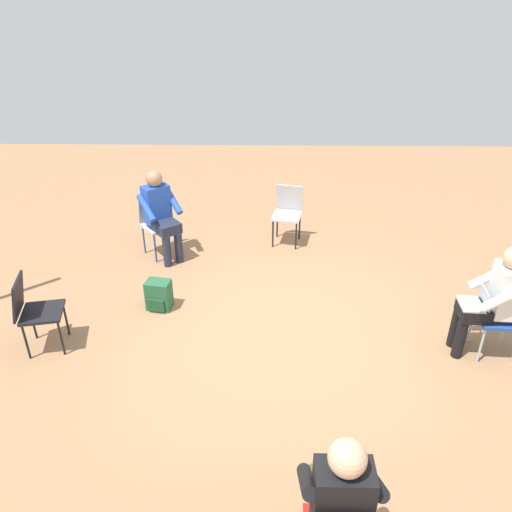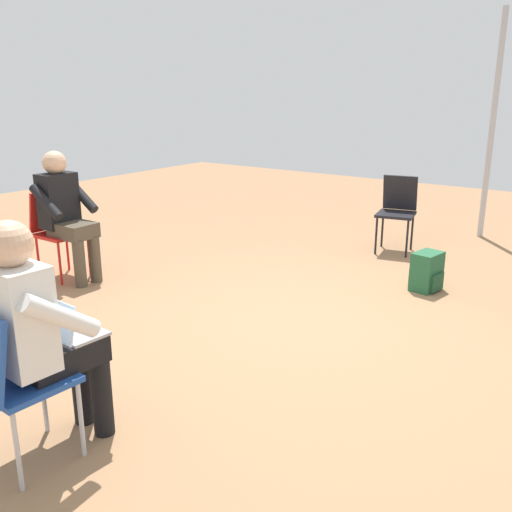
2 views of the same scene
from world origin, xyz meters
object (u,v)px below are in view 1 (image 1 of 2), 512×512
object	(u,v)px
chair_west	(34,308)
person_with_laptop	(494,296)
chair_north	(288,210)
chair_east	(507,314)
person_in_blue	(160,211)
backpack_near_laptop_user	(159,296)
person_in_black	(339,494)
chair_northwest	(156,220)

from	to	relation	value
chair_west	person_with_laptop	size ratio (longest dim) A/B	0.69
chair_north	chair_east	world-z (taller)	same
chair_west	person_in_blue	xyz separation A→B (m)	(0.94, 2.02, 0.20)
person_in_blue	chair_north	bearing A→B (deg)	157.88
person_with_laptop	backpack_near_laptop_user	xyz separation A→B (m)	(-3.50, 0.75, -0.53)
chair_north	person_with_laptop	world-z (taller)	person_with_laptop
chair_north	person_with_laptop	bearing A→B (deg)	139.31
backpack_near_laptop_user	person_in_black	bearing A→B (deg)	-60.02
chair_west	person_in_black	world-z (taller)	person_in_black
chair_northwest	chair_north	bearing A→B (deg)	153.20
chair_east	person_in_black	distance (m)	2.95
chair_east	person_in_black	bearing A→B (deg)	141.58
person_in_blue	backpack_near_laptop_user	distance (m)	1.38
chair_west	backpack_near_laptop_user	size ratio (longest dim) A/B	2.36
backpack_near_laptop_user	person_with_laptop	bearing A→B (deg)	-12.03
chair_west	chair_east	distance (m)	4.78
backpack_near_laptop_user	person_in_blue	bearing A→B (deg)	97.74
chair_north	backpack_near_laptop_user	bearing A→B (deg)	60.71
chair_north	chair_northwest	world-z (taller)	same
chair_north	person_with_laptop	size ratio (longest dim) A/B	0.69
chair_west	person_in_black	distance (m)	3.56
chair_northwest	person_in_black	distance (m)	4.77
chair_west	person_in_black	size ratio (longest dim) A/B	0.69
backpack_near_laptop_user	chair_northwest	bearing A→B (deg)	101.21
person_in_black	person_in_blue	world-z (taller)	same
chair_west	backpack_near_laptop_user	bearing A→B (deg)	112.54
chair_northwest	backpack_near_laptop_user	size ratio (longest dim) A/B	2.36
backpack_near_laptop_user	chair_east	bearing A→B (deg)	-11.65
chair_east	chair_west	bearing A→B (deg)	93.58
chair_northwest	person_in_black	size ratio (longest dim) A/B	0.69
chair_west	chair_north	xyz separation A→B (m)	(2.68, 2.54, 0.00)
chair_northwest	chair_east	xyz separation A→B (m)	(3.95, -2.15, 0.00)
person_with_laptop	backpack_near_laptop_user	bearing A→B (deg)	81.60
chair_east	person_in_blue	xyz separation A→B (m)	(-3.84, 2.02, 0.20)
chair_east	person_in_blue	bearing A→B (deg)	65.87
person_with_laptop	backpack_near_laptop_user	world-z (taller)	person_with_laptop
chair_west	chair_east	xyz separation A→B (m)	(4.78, -0.00, 0.00)
chair_east	person_in_blue	world-z (taller)	person_in_blue
chair_north	person_with_laptop	distance (m)	3.19
person_in_blue	chair_east	bearing A→B (deg)	113.45
person_in_black	person_with_laptop	bearing A→B (deg)	50.72
person_with_laptop	backpack_near_laptop_user	size ratio (longest dim) A/B	3.44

